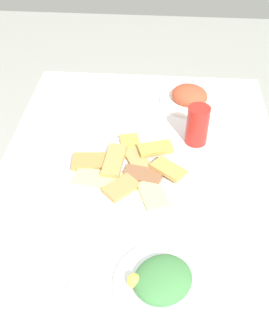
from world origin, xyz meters
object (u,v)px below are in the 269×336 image
at_px(salad_plate_rice, 162,281).
at_px(soda_can, 197,125).
at_px(fork, 39,318).
at_px(pide_platter, 128,173).
at_px(drinking_glass, 7,201).
at_px(salad_plate_greens, 189,97).
at_px(paper_napkin, 48,319).
at_px(spoon, 57,319).
at_px(dining_table, 139,198).

relative_size(salad_plate_rice, soda_can, 1.76).
bearing_deg(salad_plate_rice, fork, -68.50).
relative_size(pide_platter, drinking_glass, 3.31).
xyz_separation_m(salad_plate_greens, fork, (0.81, -0.32, -0.02)).
bearing_deg(paper_napkin, drinking_glass, -149.44).
height_order(salad_plate_rice, paper_napkin, salad_plate_rice).
height_order(salad_plate_rice, fork, salad_plate_rice).
distance_m(soda_can, fork, 0.69).
height_order(salad_plate_rice, spoon, salad_plate_rice).
bearing_deg(dining_table, soda_can, 135.59).
height_order(dining_table, spoon, spoon).
xyz_separation_m(dining_table, salad_plate_rice, (0.34, 0.07, 0.11)).
distance_m(dining_table, pide_platter, 0.11).
relative_size(drinking_glass, fork, 0.55).
bearing_deg(paper_napkin, salad_plate_greens, 159.75).
bearing_deg(drinking_glass, soda_can, 124.81).
distance_m(salad_plate_rice, fork, 0.26).
bearing_deg(spoon, soda_can, 163.28).
relative_size(salad_plate_rice, drinking_glass, 2.16).
relative_size(dining_table, pide_platter, 3.33).
height_order(drinking_glass, fork, drinking_glass).
height_order(dining_table, salad_plate_greens, salad_plate_greens).
bearing_deg(paper_napkin, pide_platter, 164.17).
bearing_deg(fork, spoon, 98.39).
bearing_deg(salad_plate_greens, spoon, -19.13).
bearing_deg(salad_plate_rice, paper_napkin, -66.97).
relative_size(pide_platter, salad_plate_rice, 1.53).
bearing_deg(salad_plate_greens, salad_plate_rice, -5.82).
bearing_deg(spoon, fork, -80.34).
bearing_deg(fork, drinking_glass, -143.96).
bearing_deg(fork, pide_platter, 170.37).
bearing_deg(spoon, salad_plate_rice, 124.44).
height_order(drinking_glass, paper_napkin, drinking_glass).
height_order(soda_can, paper_napkin, soda_can).
distance_m(drinking_glass, paper_napkin, 0.32).
distance_m(pide_platter, salad_plate_greens, 0.42).
bearing_deg(fork, salad_plate_rice, 119.89).
height_order(salad_plate_greens, fork, salad_plate_greens).
bearing_deg(salad_plate_rice, soda_can, 170.03).
bearing_deg(drinking_glass, pide_platter, 119.88).
distance_m(pide_platter, soda_can, 0.26).
xyz_separation_m(salad_plate_greens, spoon, (0.81, -0.28, -0.02)).
height_order(dining_table, salad_plate_rice, salad_plate_rice).
bearing_deg(fork, paper_napkin, 98.39).
height_order(drinking_glass, spoon, drinking_glass).
height_order(soda_can, fork, soda_can).
xyz_separation_m(soda_can, spoon, (0.60, -0.30, -0.06)).
bearing_deg(salad_plate_greens, drinking_glass, -40.20).
bearing_deg(paper_napkin, fork, -90.00).
distance_m(soda_can, paper_napkin, 0.68).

